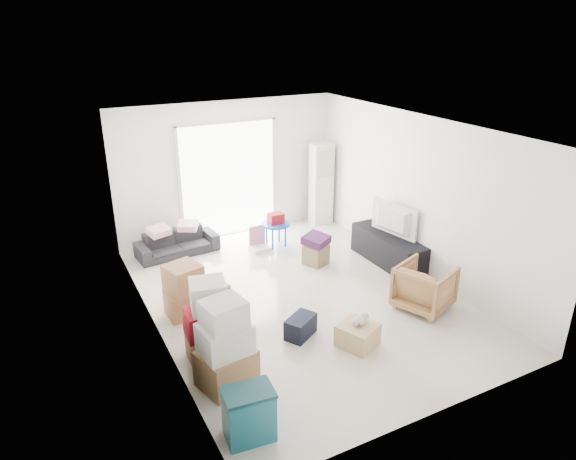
% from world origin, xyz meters
% --- Properties ---
extents(room_shell, '(4.98, 6.48, 3.18)m').
position_xyz_m(room_shell, '(0.00, 0.00, 1.35)').
color(room_shell, beige).
rests_on(room_shell, ground).
extents(sliding_door, '(2.10, 0.04, 2.33)m').
position_xyz_m(sliding_door, '(0.00, 2.98, 1.24)').
color(sliding_door, white).
rests_on(sliding_door, room_shell).
extents(ac_tower, '(0.45, 0.30, 1.75)m').
position_xyz_m(ac_tower, '(1.95, 2.65, 0.88)').
color(ac_tower, silver).
rests_on(ac_tower, room_shell).
extents(tv_console, '(0.49, 1.63, 0.54)m').
position_xyz_m(tv_console, '(2.00, 0.36, 0.27)').
color(tv_console, black).
rests_on(tv_console, room_shell).
extents(television, '(0.74, 1.08, 0.13)m').
position_xyz_m(television, '(2.00, 0.36, 0.61)').
color(television, black).
rests_on(television, tv_console).
extents(sofa, '(1.54, 0.57, 0.59)m').
position_xyz_m(sofa, '(-1.26, 2.50, 0.30)').
color(sofa, '#2C2B31').
rests_on(sofa, room_shell).
extents(pillow_left, '(0.50, 0.44, 0.13)m').
position_xyz_m(pillow_left, '(-1.59, 2.48, 0.66)').
color(pillow_left, '#E5A7BA').
rests_on(pillow_left, sofa).
extents(pillow_right, '(0.43, 0.40, 0.12)m').
position_xyz_m(pillow_right, '(-1.04, 2.49, 0.65)').
color(pillow_right, '#E5A7BA').
rests_on(pillow_right, sofa).
extents(armchair, '(0.93, 0.96, 0.78)m').
position_xyz_m(armchair, '(1.51, -1.15, 0.39)').
color(armchair, tan).
rests_on(armchair, room_shell).
extents(storage_bins, '(0.55, 0.41, 0.60)m').
position_xyz_m(storage_bins, '(-1.90, -2.37, 0.30)').
color(storage_bins, '#185D6C').
rests_on(storage_bins, room_shell).
extents(box_stack_a, '(0.74, 0.66, 1.14)m').
position_xyz_m(box_stack_a, '(-1.80, -1.46, 0.51)').
color(box_stack_a, '#936242').
rests_on(box_stack_a, room_shell).
extents(box_stack_b, '(0.64, 0.59, 1.14)m').
position_xyz_m(box_stack_b, '(-1.80, -0.92, 0.50)').
color(box_stack_b, '#936242').
rests_on(box_stack_b, room_shell).
extents(box_stack_c, '(0.57, 0.57, 0.81)m').
position_xyz_m(box_stack_c, '(-1.77, 0.33, 0.39)').
color(box_stack_c, '#936242').
rests_on(box_stack_c, room_shell).
extents(loose_box, '(0.51, 0.51, 0.32)m').
position_xyz_m(loose_box, '(-1.30, 0.40, 0.16)').
color(loose_box, '#936242').
rests_on(loose_box, room_shell).
extents(duffel_bag, '(0.54, 0.47, 0.30)m').
position_xyz_m(duffel_bag, '(-0.52, -0.96, 0.15)').
color(duffel_bag, black).
rests_on(duffel_bag, room_shell).
extents(ottoman, '(0.48, 0.48, 0.37)m').
position_xyz_m(ottoman, '(0.83, 0.93, 0.18)').
color(ottoman, olive).
rests_on(ottoman, room_shell).
extents(blanket, '(0.54, 0.54, 0.14)m').
position_xyz_m(blanket, '(0.83, 0.93, 0.44)').
color(blanket, '#431B45').
rests_on(blanket, ottoman).
extents(kids_table, '(0.55, 0.55, 0.68)m').
position_xyz_m(kids_table, '(0.55, 1.98, 0.49)').
color(kids_table, blue).
rests_on(kids_table, room_shell).
extents(toy_walker, '(0.36, 0.32, 0.47)m').
position_xyz_m(toy_walker, '(0.17, 1.95, 0.13)').
color(toy_walker, silver).
rests_on(toy_walker, room_shell).
extents(wood_crate, '(0.62, 0.62, 0.31)m').
position_xyz_m(wood_crate, '(0.06, -1.51, 0.16)').
color(wood_crate, tan).
rests_on(wood_crate, room_shell).
extents(plush_bunny, '(0.28, 0.16, 0.14)m').
position_xyz_m(plush_bunny, '(0.09, -1.50, 0.38)').
color(plush_bunny, '#B2ADA8').
rests_on(plush_bunny, wood_crate).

